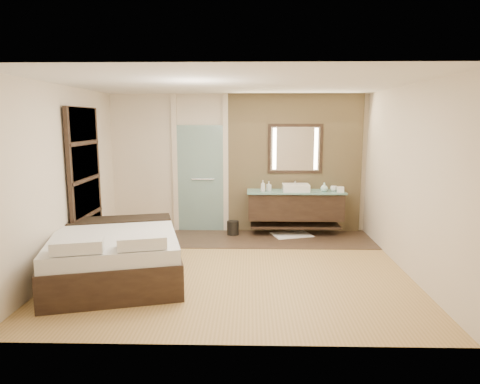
{
  "coord_description": "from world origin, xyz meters",
  "views": [
    {
      "loc": [
        0.23,
        -6.16,
        2.19
      ],
      "look_at": [
        0.07,
        0.6,
        1.06
      ],
      "focal_mm": 32.0,
      "sensor_mm": 36.0,
      "label": 1
    }
  ],
  "objects_px": {
    "bed": "(116,255)",
    "waste_bin": "(233,228)",
    "vanity": "(295,205)",
    "mirror_unit": "(295,149)"
  },
  "relations": [
    {
      "from": "bed",
      "to": "waste_bin",
      "type": "xyz_separation_m",
      "value": [
        1.55,
        2.31,
        -0.2
      ]
    },
    {
      "from": "waste_bin",
      "to": "mirror_unit",
      "type": "bearing_deg",
      "value": 14.33
    },
    {
      "from": "vanity",
      "to": "bed",
      "type": "height_order",
      "value": "vanity"
    },
    {
      "from": "vanity",
      "to": "waste_bin",
      "type": "distance_m",
      "value": 1.28
    },
    {
      "from": "vanity",
      "to": "waste_bin",
      "type": "xyz_separation_m",
      "value": [
        -1.2,
        -0.07,
        -0.44
      ]
    },
    {
      "from": "bed",
      "to": "waste_bin",
      "type": "distance_m",
      "value": 2.79
    },
    {
      "from": "bed",
      "to": "waste_bin",
      "type": "relative_size",
      "value": 8.81
    },
    {
      "from": "vanity",
      "to": "bed",
      "type": "distance_m",
      "value": 3.64
    },
    {
      "from": "mirror_unit",
      "to": "bed",
      "type": "distance_m",
      "value": 4.01
    },
    {
      "from": "vanity",
      "to": "bed",
      "type": "bearing_deg",
      "value": -139.16
    }
  ]
}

